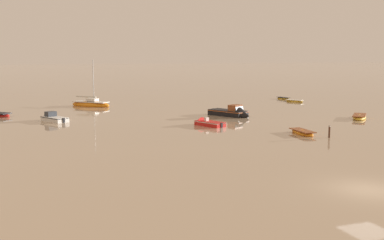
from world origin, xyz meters
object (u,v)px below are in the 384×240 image
rowboat_moored_7 (359,117)px  motorboat_moored_4 (206,124)px  mooring_post_left (329,132)px  motorboat_moored_0 (52,119)px  rowboat_moored_5 (283,98)px  rowboat_moored_6 (294,101)px  motorboat_moored_2 (233,114)px  sailboat_moored_0 (91,104)px  rowboat_moored_2 (302,133)px

rowboat_moored_7 → motorboat_moored_4: bearing=129.2°
rowboat_moored_7 → mooring_post_left: bearing=173.3°
motorboat_moored_0 → rowboat_moored_5: bearing=-97.4°
motorboat_moored_0 → rowboat_moored_6: 40.59m
motorboat_moored_2 → rowboat_moored_7: bearing=35.1°
rowboat_moored_5 → rowboat_moored_7: 26.11m
sailboat_moored_0 → rowboat_moored_2: bearing=-20.8°
motorboat_moored_0 → motorboat_moored_4: motorboat_moored_0 is taller
motorboat_moored_4 → motorboat_moored_2: bearing=-69.2°
motorboat_moored_4 → rowboat_moored_2: bearing=-165.5°
sailboat_moored_0 → rowboat_moored_6: bearing=35.0°
rowboat_moored_5 → motorboat_moored_4: bearing=-55.0°
motorboat_moored_0 → motorboat_moored_2: 22.22m
sailboat_moored_0 → motorboat_moored_0: sailboat_moored_0 is taller
rowboat_moored_2 → rowboat_moored_5: size_ratio=1.24×
motorboat_moored_2 → motorboat_moored_0: bearing=-126.3°
motorboat_moored_4 → rowboat_moored_7: bearing=-117.0°
motorboat_moored_4 → rowboat_moored_7: 19.75m
sailboat_moored_0 → motorboat_moored_2: 23.85m
sailboat_moored_0 → rowboat_moored_2: sailboat_moored_0 is taller
rowboat_moored_2 → rowboat_moored_5: 37.52m
sailboat_moored_0 → motorboat_moored_2: sailboat_moored_0 is taller
motorboat_moored_2 → motorboat_moored_4: (-6.19, -5.88, -0.15)m
motorboat_moored_0 → motorboat_moored_2: bearing=-127.0°
rowboat_moored_2 → mooring_post_left: mooring_post_left is taller
sailboat_moored_0 → motorboat_moored_2: bearing=-6.7°
motorboat_moored_0 → rowboat_moored_7: (35.39, -11.19, -0.06)m
rowboat_moored_6 → rowboat_moored_5: bearing=139.3°
motorboat_moored_0 → rowboat_moored_5: motorboat_moored_0 is taller
rowboat_moored_5 → motorboat_moored_0: bearing=-79.7°
sailboat_moored_0 → rowboat_moored_5: 33.65m
rowboat_moored_5 → rowboat_moored_6: size_ratio=0.95×
motorboat_moored_4 → rowboat_moored_7: size_ratio=1.04×
motorboat_moored_4 → mooring_post_left: 13.80m
rowboat_moored_6 → motorboat_moored_4: size_ratio=0.73×
motorboat_moored_2 → rowboat_moored_2: bearing=-24.5°
rowboat_moored_7 → rowboat_moored_6: bearing=32.2°
rowboat_moored_5 → motorboat_moored_2: 26.02m
rowboat_moored_5 → rowboat_moored_7: size_ratio=0.72×
motorboat_moored_0 → mooring_post_left: (23.57, -21.05, 0.31)m
motorboat_moored_4 → mooring_post_left: (7.88, -11.33, 0.36)m
rowboat_moored_6 → motorboat_moored_2: (-17.59, -13.29, 0.21)m
sailboat_moored_0 → rowboat_moored_5: size_ratio=2.46×
motorboat_moored_2 → mooring_post_left: bearing=-20.7°
rowboat_moored_5 → motorboat_moored_2: size_ratio=0.48×
rowboat_moored_6 → mooring_post_left: bearing=-57.7°
rowboat_moored_2 → rowboat_moored_6: size_ratio=1.19×
sailboat_moored_0 → rowboat_moored_7: 38.54m
sailboat_moored_0 → mooring_post_left: size_ratio=5.82×
rowboat_moored_2 → rowboat_moored_6: (17.12, 27.90, -0.03)m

